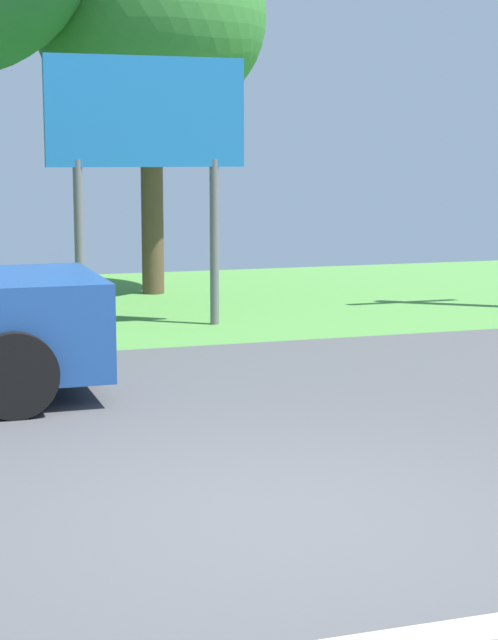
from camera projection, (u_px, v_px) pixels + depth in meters
The scene contains 3 objects.
ground_plane at pixel (161, 416), 9.47m from camera, with size 40.00×22.00×0.20m.
roadside_billboard at pixel (146, 132), 13.64m from camera, with size 2.60×0.12×3.50m.
tree_right_mid at pixel (150, 18), 16.83m from camera, with size 3.70×3.70×6.10m.
Camera 1 is at (-2.12, -6.06, 2.26)m, focal length 59.71 mm.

